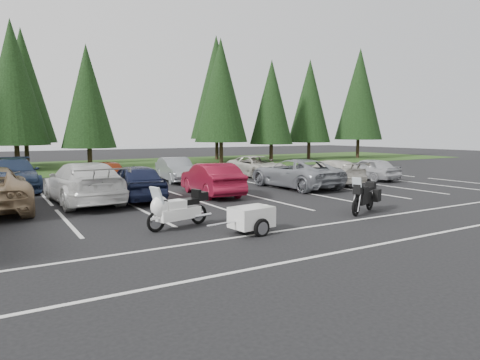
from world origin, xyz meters
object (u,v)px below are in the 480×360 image
Objects in this scene: car_far_3 at (176,170)px; touring_motorcycle at (178,206)px; car_near_6 at (295,173)px; adventure_motorcycle at (363,194)px; car_far_4 at (257,167)px; car_far_2 at (110,173)px; car_near_7 at (330,172)px; car_far_1 at (13,175)px; car_near_3 at (84,183)px; car_near_8 at (369,169)px; car_near_5 at (211,179)px; car_near_4 at (135,182)px; cargo_trailer at (251,220)px.

car_far_3 reaches higher than touring_motorcycle.
car_far_3 is (-4.21, 5.72, -0.05)m from car_near_6.
adventure_motorcycle is at bearing 68.99° from car_near_6.
car_far_3 reaches higher than car_far_4.
car_far_2 is 3.80m from car_far_3.
car_far_1 is (-15.30, 5.75, 0.13)m from car_near_7.
car_near_3 is 1.45× the size of car_far_2.
car_near_7 is 3.41m from car_near_8.
car_far_4 is at bearing -159.54° from car_near_3.
car_near_3 is 10.86m from adventure_motorcycle.
car_near_3 reaches higher than adventure_motorcycle.
car_near_5 is 1.06× the size of car_far_3.
adventure_motorcycle is at bearing -105.67° from car_far_4.
car_far_3 is (4.07, 5.45, -0.08)m from car_near_4.
car_near_6 reaches higher than cargo_trailer.
cargo_trailer is (-8.52, -12.83, -0.29)m from car_far_4.
car_near_3 is 16.47m from car_near_8.
car_far_1 reaches higher than car_far_4.
car_near_4 is 7.71m from cargo_trailer.
car_near_4 is 1.17× the size of car_near_8.
car_far_4 is (5.43, -0.26, -0.02)m from car_far_3.
adventure_motorcycle is (1.95, -12.52, -0.02)m from car_far_3.
car_far_3 is (8.35, -0.37, -0.10)m from car_far_1.
car_far_1 is at bearing 103.81° from cargo_trailer.
car_near_8 is at bearing 177.65° from car_near_3.
car_far_3 is (-10.34, 5.09, 0.03)m from car_near_8.
car_near_7 is 0.95× the size of car_far_4.
car_far_1 is 13.80m from car_far_4.
car_far_1 is (-4.28, 5.82, 0.02)m from car_near_4.
touring_motorcycle is at bearing 146.42° from adventure_motorcycle.
car_near_5 is at bearing 9.23° from car_near_7.
touring_motorcycle is 6.64m from adventure_motorcycle.
touring_motorcycle is at bearing -71.94° from car_far_1.
car_far_1 is at bearing -15.12° from car_near_7.
car_near_5 is at bearing -137.26° from car_far_4.
car_near_7 is at bearing -32.20° from car_far_3.
car_near_5 is 0.83× the size of car_near_6.
car_near_7 is at bearing 29.97° from cargo_trailer.
car_near_7 is 8.78m from car_far_3.
car_near_4 is at bearing -1.65° from car_near_5.
car_far_2 reaches higher than car_near_7.
adventure_motorcycle is at bearing 41.89° from car_near_8.
car_near_6 is at bearing 37.71° from cargo_trailer.
car_near_6 is 5.59m from car_far_4.
car_near_3 is 2.58× the size of adventure_motorcycle.
car_near_3 reaches higher than car_near_6.
car_near_3 is 1.07× the size of car_near_6.
car_near_5 is 9.89m from car_far_1.
car_near_7 is (2.73, 0.34, -0.08)m from car_near_6.
car_near_3 is 1.18× the size of car_far_4.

